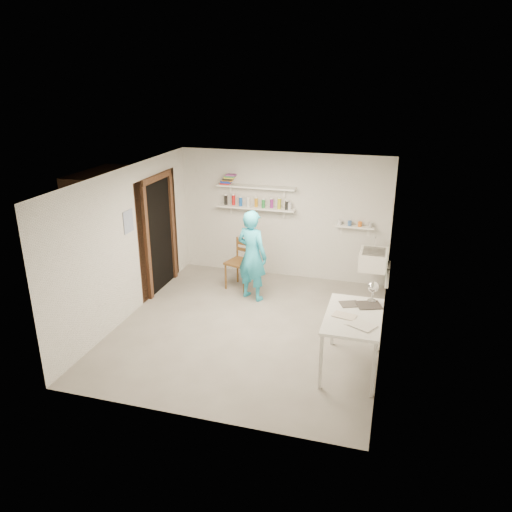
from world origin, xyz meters
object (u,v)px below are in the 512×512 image
(wooden_chair, at_px, (241,263))
(desk_lamp, at_px, (373,287))
(wall_clock, at_px, (251,237))
(belfast_sink, at_px, (374,259))
(man, at_px, (252,255))
(work_table, at_px, (352,342))

(wooden_chair, distance_m, desk_lamp, 2.98)
(wall_clock, height_order, wooden_chair, wall_clock)
(wooden_chair, bearing_deg, wall_clock, -16.05)
(wall_clock, height_order, desk_lamp, wall_clock)
(belfast_sink, xyz_separation_m, wooden_chair, (-2.34, -0.28, -0.20))
(man, distance_m, work_table, 2.63)
(belfast_sink, relative_size, man, 0.38)
(belfast_sink, relative_size, wall_clock, 2.09)
(work_table, distance_m, desk_lamp, 0.81)
(man, height_order, wall_clock, man)
(belfast_sink, distance_m, man, 2.11)
(belfast_sink, height_order, desk_lamp, desk_lamp)
(wooden_chair, bearing_deg, man, -31.70)
(wooden_chair, height_order, desk_lamp, desk_lamp)
(belfast_sink, distance_m, wooden_chair, 2.36)
(wall_clock, xyz_separation_m, work_table, (1.98, -1.98, -0.67))
(work_table, bearing_deg, belfast_sink, 87.39)
(man, height_order, wooden_chair, man)
(belfast_sink, height_order, work_table, belfast_sink)
(belfast_sink, bearing_deg, wooden_chair, -173.17)
(work_table, bearing_deg, desk_lamp, 67.58)
(man, bearing_deg, belfast_sink, -141.73)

